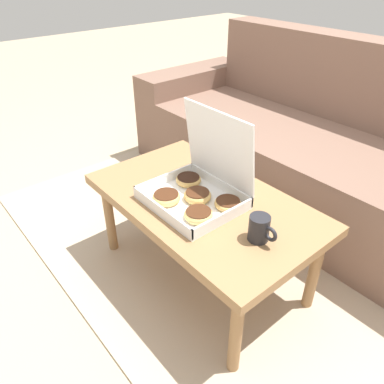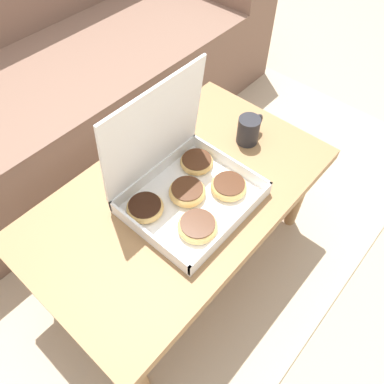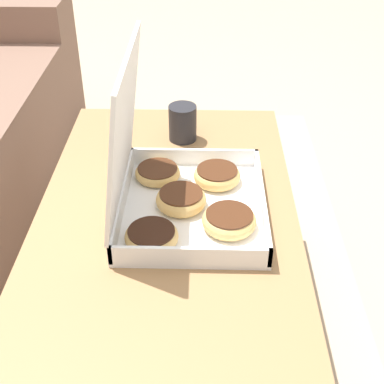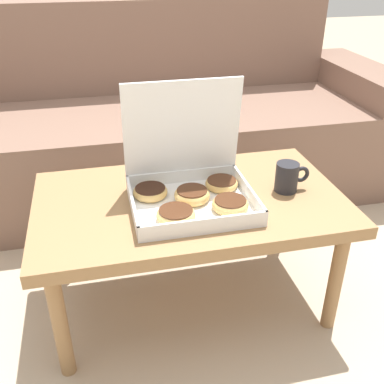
% 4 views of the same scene
% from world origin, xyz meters
% --- Properties ---
extents(ground_plane, '(12.00, 12.00, 0.00)m').
position_xyz_m(ground_plane, '(0.00, 0.00, 0.00)').
color(ground_plane, tan).
extents(area_rug, '(2.52, 1.84, 0.01)m').
position_xyz_m(area_rug, '(0.00, 0.30, 0.01)').
color(area_rug, tan).
rests_on(area_rug, ground_plane).
extents(coffee_table, '(0.95, 0.56, 0.42)m').
position_xyz_m(coffee_table, '(0.00, -0.09, 0.38)').
color(coffee_table, '#997047').
rests_on(coffee_table, ground_plane).
extents(pastry_box, '(0.36, 0.31, 0.35)m').
position_xyz_m(pastry_box, '(-0.00, -0.12, 0.48)').
color(pastry_box, white).
rests_on(pastry_box, coffee_table).
extents(coffee_mug, '(0.11, 0.07, 0.09)m').
position_xyz_m(coffee_mug, '(0.31, -0.12, 0.47)').
color(coffee_mug, '#232328').
rests_on(coffee_mug, coffee_table).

